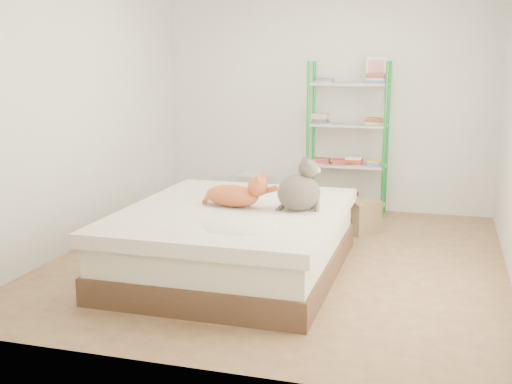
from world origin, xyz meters
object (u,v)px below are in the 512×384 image
at_px(grey_cat, 299,185).
at_px(shelf_unit, 348,140).
at_px(orange_cat, 232,193).
at_px(cardboard_box, 353,215).
at_px(bed, 234,240).
at_px(white_bin, 254,191).

bearing_deg(grey_cat, shelf_unit, -27.54).
bearing_deg(orange_cat, cardboard_box, 72.75).
bearing_deg(bed, shelf_unit, 76.13).
height_order(bed, shelf_unit, shelf_unit).
xyz_separation_m(bed, white_bin, (-0.51, 2.29, -0.07)).
bearing_deg(shelf_unit, white_bin, -178.36).
bearing_deg(white_bin, shelf_unit, 1.64).
height_order(orange_cat, cardboard_box, orange_cat).
relative_size(cardboard_box, white_bin, 1.55).
relative_size(grey_cat, white_bin, 1.07).
xyz_separation_m(orange_cat, cardboard_box, (0.79, 1.50, -0.49)).
bearing_deg(white_bin, grey_cat, -65.19).
xyz_separation_m(cardboard_box, white_bin, (-1.27, 0.73, 0.04)).
relative_size(orange_cat, shelf_unit, 0.32).
height_order(shelf_unit, cardboard_box, shelf_unit).
bearing_deg(cardboard_box, orange_cat, -86.64).
bearing_deg(shelf_unit, grey_cat, -91.43).
bearing_deg(bed, grey_cat, 6.78).
bearing_deg(white_bin, bed, -77.50).
bearing_deg(shelf_unit, cardboard_box, -76.81).
bearing_deg(grey_cat, white_bin, -1.29).
bearing_deg(cardboard_box, grey_cat, -67.74).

